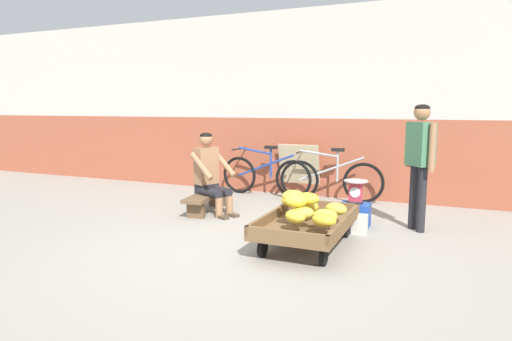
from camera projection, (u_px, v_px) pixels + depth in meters
ground_plane at (233, 251)px, 4.62m from camera, size 80.00×80.00×0.00m
back_wall at (319, 104)px, 7.42m from camera, size 16.00×0.30×3.10m
banana_cart at (307, 225)px, 4.76m from camera, size 0.85×1.45×0.36m
banana_pile at (308, 207)px, 4.60m from camera, size 0.84×0.91×0.26m
low_bench at (207, 198)px, 6.35m from camera, size 0.42×1.13×0.27m
vendor_seated at (210, 173)px, 6.24m from camera, size 0.74×0.63×1.14m
plastic_crate at (355, 215)px, 5.56m from camera, size 0.36×0.28×0.30m
weighing_scale at (356, 191)px, 5.51m from camera, size 0.30×0.30×0.29m
bicycle_near_left at (265, 175)px, 7.48m from camera, size 1.66×0.48×0.86m
bicycle_far_left at (331, 179)px, 7.05m from camera, size 1.66×0.48×0.86m
sign_board at (299, 170)px, 7.50m from camera, size 0.70×0.23×0.88m
customer_adult at (420, 153)px, 5.28m from camera, size 0.36×0.39×1.53m
shopping_bag at (360, 224)px, 5.23m from camera, size 0.18×0.12×0.24m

